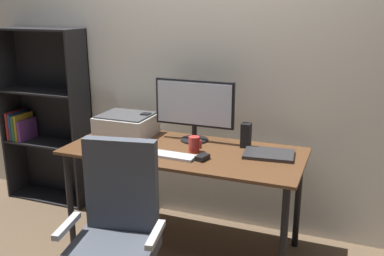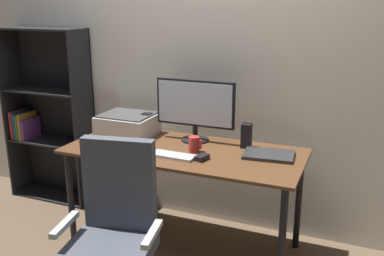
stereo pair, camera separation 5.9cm
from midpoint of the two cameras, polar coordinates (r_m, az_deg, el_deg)
ground_plane at (r=3.24m, az=-0.46°, el=-15.34°), size 12.00×12.00×0.00m
back_wall at (r=3.28m, az=3.13°, el=9.25°), size 6.40×0.10×2.60m
desk at (r=2.95m, az=-0.49°, el=-4.39°), size 1.61×0.71×0.74m
monitor at (r=3.04m, az=0.97°, el=2.89°), size 0.58×0.20×0.44m
keyboard at (r=2.78m, az=-1.91°, el=-3.70°), size 0.29×0.12×0.02m
mouse at (r=2.73m, az=1.95°, el=-3.94°), size 0.08×0.11×0.03m
coffee_mug at (r=2.86m, az=0.88°, el=-2.18°), size 0.09×0.07×0.11m
laptop at (r=2.84m, az=10.75°, el=-3.51°), size 0.34×0.26×0.02m
speaker_left at (r=3.24m, az=-5.43°, el=0.52°), size 0.06×0.07×0.17m
speaker_right at (r=2.97m, az=7.80°, el=-1.02°), size 0.06×0.07×0.17m
printer at (r=3.26m, az=-8.02°, el=0.48°), size 0.40×0.34×0.16m
office_chair at (r=2.41m, az=-9.75°, el=-14.96°), size 0.56×0.55×1.01m
bookshelf at (r=3.97m, az=-18.13°, el=1.43°), size 0.77×0.28×1.50m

